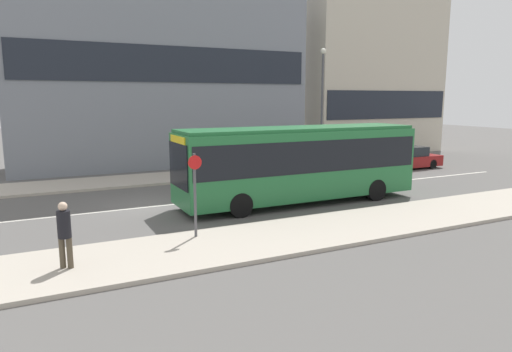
{
  "coord_description": "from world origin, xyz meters",
  "views": [
    {
      "loc": [
        -4.26,
        -18.7,
        4.51
      ],
      "look_at": [
        4.08,
        -1.78,
        1.28
      ],
      "focal_mm": 32.0,
      "sensor_mm": 36.0,
      "label": 1
    }
  ],
  "objects_px": {
    "parked_car_0": "(335,163)",
    "street_lamp": "(322,96)",
    "bus_stop_sign": "(195,189)",
    "city_bus": "(299,160)",
    "pedestrian_near_stop": "(64,231)",
    "parked_car_1": "(407,158)"
  },
  "relations": [
    {
      "from": "city_bus",
      "to": "pedestrian_near_stop",
      "type": "height_order",
      "value": "city_bus"
    },
    {
      "from": "bus_stop_sign",
      "to": "parked_car_0",
      "type": "bearing_deg",
      "value": 36.55
    },
    {
      "from": "parked_car_1",
      "to": "bus_stop_sign",
      "type": "relative_size",
      "value": 1.7
    },
    {
      "from": "parked_car_0",
      "to": "city_bus",
      "type": "bearing_deg",
      "value": -137.12
    },
    {
      "from": "bus_stop_sign",
      "to": "street_lamp",
      "type": "relative_size",
      "value": 0.36
    },
    {
      "from": "city_bus",
      "to": "street_lamp",
      "type": "relative_size",
      "value": 1.44
    },
    {
      "from": "city_bus",
      "to": "bus_stop_sign",
      "type": "relative_size",
      "value": 4.0
    },
    {
      "from": "pedestrian_near_stop",
      "to": "bus_stop_sign",
      "type": "height_order",
      "value": "bus_stop_sign"
    },
    {
      "from": "bus_stop_sign",
      "to": "pedestrian_near_stop",
      "type": "bearing_deg",
      "value": -164.08
    },
    {
      "from": "parked_car_1",
      "to": "street_lamp",
      "type": "distance_m",
      "value": 6.84
    },
    {
      "from": "parked_car_1",
      "to": "pedestrian_near_stop",
      "type": "relative_size",
      "value": 2.57
    },
    {
      "from": "parked_car_0",
      "to": "parked_car_1",
      "type": "bearing_deg",
      "value": -2.31
    },
    {
      "from": "parked_car_1",
      "to": "bus_stop_sign",
      "type": "xyz_separation_m",
      "value": [
        -17.2,
        -8.46,
        1.03
      ]
    },
    {
      "from": "street_lamp",
      "to": "pedestrian_near_stop",
      "type": "bearing_deg",
      "value": -143.31
    },
    {
      "from": "pedestrian_near_stop",
      "to": "parked_car_1",
      "type": "bearing_deg",
      "value": 52.73
    },
    {
      "from": "parked_car_0",
      "to": "street_lamp",
      "type": "distance_m",
      "value": 4.57
    },
    {
      "from": "street_lamp",
      "to": "parked_car_1",
      "type": "bearing_deg",
      "value": -25.71
    },
    {
      "from": "bus_stop_sign",
      "to": "city_bus",
      "type": "bearing_deg",
      "value": 28.71
    },
    {
      "from": "city_bus",
      "to": "street_lamp",
      "type": "bearing_deg",
      "value": 51.91
    },
    {
      "from": "city_bus",
      "to": "bus_stop_sign",
      "type": "xyz_separation_m",
      "value": [
        -5.76,
        -3.15,
        -0.2
      ]
    },
    {
      "from": "city_bus",
      "to": "parked_car_1",
      "type": "xyz_separation_m",
      "value": [
        11.44,
        5.3,
        -1.23
      ]
    },
    {
      "from": "bus_stop_sign",
      "to": "parked_car_1",
      "type": "bearing_deg",
      "value": 26.18
    }
  ]
}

